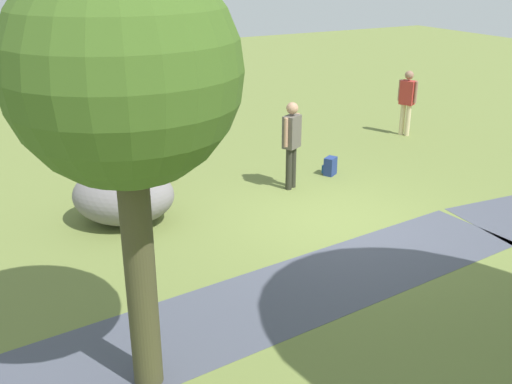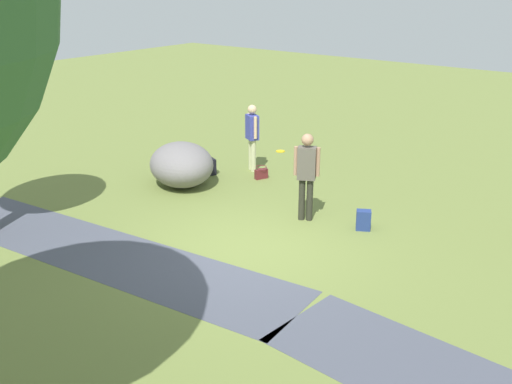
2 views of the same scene
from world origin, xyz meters
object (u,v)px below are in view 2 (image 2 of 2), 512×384
Objects in this scene: passerby_on_path at (307,170)px; frisbee_on_grass at (280,151)px; lawn_boulder at (182,164)px; woman_with_handbag at (252,133)px; backpack_by_boulder at (210,167)px; handbag_on_grass at (261,173)px; spare_backpack_on_lawn at (363,220)px.

frisbee_on_grass is at bearing -48.64° from passerby_on_path.
woman_with_handbag is (-0.62, -1.90, 0.47)m from lawn_boulder.
lawn_boulder reaches higher than backpack_by_boulder.
handbag_on_grass is (-1.21, -1.51, -0.37)m from lawn_boulder.
lawn_boulder is at bearing 71.76° from woman_with_handbag.
lawn_boulder reaches higher than handbag_on_grass.
handbag_on_grass is at bearing -157.23° from backpack_by_boulder.
spare_backpack_on_lawn reaches higher than frisbee_on_grass.
lawn_boulder is 2.05m from woman_with_handbag.
spare_backpack_on_lawn is (-1.17, -0.28, -0.86)m from passerby_on_path.
woman_with_handbag is 1.35m from backpack_by_boulder.
handbag_on_grass is at bearing -128.66° from lawn_boulder.
passerby_on_path is 1.48m from spare_backpack_on_lawn.
backpack_by_boulder is (1.21, 0.51, 0.05)m from handbag_on_grass.
backpack_by_boulder is at bearing -16.12° from passerby_on_path.
passerby_on_path is at bearing 146.36° from handbag_on_grass.
lawn_boulder is 4.68m from spare_backpack_on_lawn.
frisbee_on_grass is (4.46, -3.45, -0.18)m from spare_backpack_on_lawn.
spare_backpack_on_lawn is (-3.46, 1.24, 0.05)m from handbag_on_grass.
backpack_by_boulder is (3.49, -1.01, -0.86)m from passerby_on_path.
woman_with_handbag is 4.21× the size of spare_backpack_on_lawn.
frisbee_on_grass is at bearing -94.41° from backpack_by_boulder.
passerby_on_path reaches higher than frisbee_on_grass.
spare_backpack_on_lawn is (-4.66, -0.26, -0.31)m from lawn_boulder.
frisbee_on_grass is at bearing -77.00° from woman_with_handbag.
backpack_by_boulder is 1.61× the size of frisbee_on_grass.
woman_with_handbag reaches higher than handbag_on_grass.
spare_backpack_on_lawn is at bearing -166.73° from passerby_on_path.
passerby_on_path is at bearing 179.81° from lawn_boulder.
woman_with_handbag is 6.79× the size of frisbee_on_grass.
passerby_on_path is 4.51× the size of backpack_by_boulder.
passerby_on_path is 4.51× the size of spare_backpack_on_lawn.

